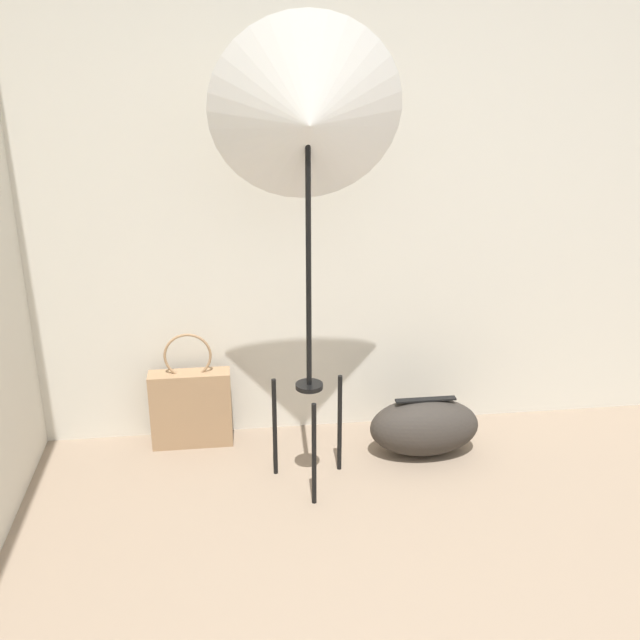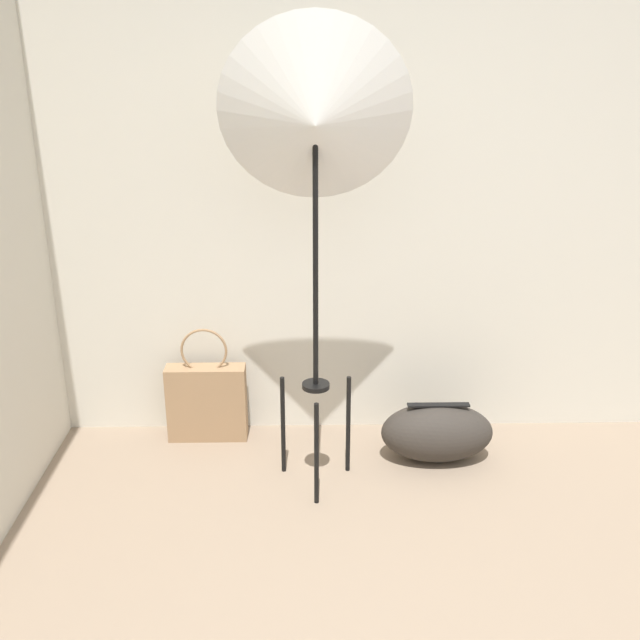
# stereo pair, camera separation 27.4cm
# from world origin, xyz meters

# --- Properties ---
(wall_back) EXTENTS (8.00, 0.05, 2.60)m
(wall_back) POSITION_xyz_m (0.00, 2.41, 1.30)
(wall_back) COLOR beige
(wall_back) RESTS_ON ground_plane
(photo_umbrella) EXTENTS (0.74, 0.36, 1.92)m
(photo_umbrella) POSITION_xyz_m (-0.41, 1.88, 1.53)
(photo_umbrella) COLOR black
(photo_umbrella) RESTS_ON ground_plane
(tote_bag) EXTENTS (0.38, 0.11, 0.57)m
(tote_bag) POSITION_xyz_m (-0.92, 2.27, 0.20)
(tote_bag) COLOR #9E7A56
(tote_bag) RESTS_ON ground_plane
(duffel_bag) EXTENTS (0.51, 0.27, 0.28)m
(duffel_bag) POSITION_xyz_m (0.15, 2.05, 0.14)
(duffel_bag) COLOR #332D28
(duffel_bag) RESTS_ON ground_plane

